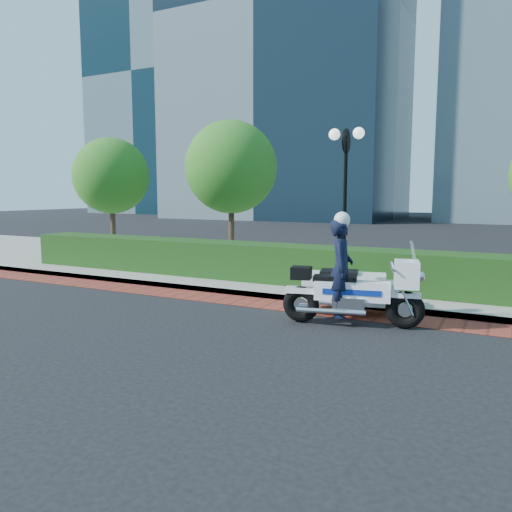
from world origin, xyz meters
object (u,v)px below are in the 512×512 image
at_px(lamppost, 345,178).
at_px(police_motorcycle, 348,283).
at_px(tree_b, 231,167).
at_px(tree_a, 111,176).

distance_m(lamppost, police_motorcycle, 5.01).
xyz_separation_m(lamppost, police_motorcycle, (1.42, -4.27, -2.21)).
bearing_deg(tree_b, lamppost, -16.11).
xyz_separation_m(tree_a, tree_b, (5.50, 0.00, 0.21)).
bearing_deg(police_motorcycle, tree_b, 123.76).
xyz_separation_m(tree_b, police_motorcycle, (5.92, -5.57, -2.68)).
bearing_deg(police_motorcycle, lamppost, 95.43).
height_order(tree_a, police_motorcycle, tree_a).
distance_m(lamppost, tree_a, 10.09).
distance_m(tree_a, police_motorcycle, 12.95).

